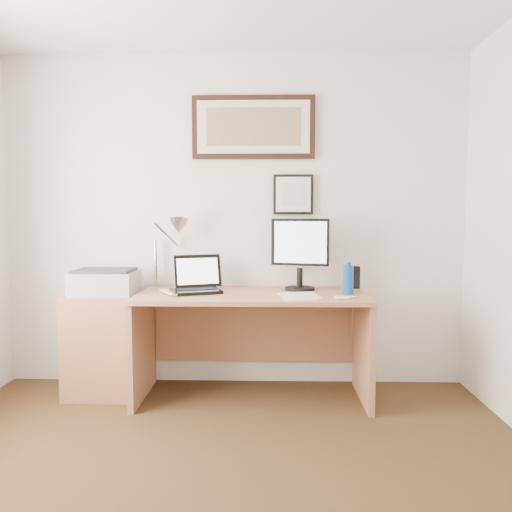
{
  "coord_description": "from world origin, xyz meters",
  "views": [
    {
      "loc": [
        0.27,
        -1.81,
        1.29
      ],
      "look_at": [
        0.18,
        1.43,
        1.03
      ],
      "focal_mm": 35.0,
      "sensor_mm": 36.0,
      "label": 1
    }
  ],
  "objects_px": {
    "side_cabinet": "(104,345)",
    "book": "(165,293)",
    "printer": "(105,282)",
    "lcd_monitor": "(300,250)",
    "laptop": "(196,284)",
    "desk": "(252,324)",
    "water_bottle": "(348,280)"
  },
  "relations": [
    {
      "from": "book",
      "to": "desk",
      "type": "xyz_separation_m",
      "value": [
        0.6,
        0.15,
        -0.25
      ]
    },
    {
      "from": "printer",
      "to": "desk",
      "type": "bearing_deg",
      "value": 0.67
    },
    {
      "from": "water_bottle",
      "to": "book",
      "type": "distance_m",
      "value": 1.27
    },
    {
      "from": "book",
      "to": "desk",
      "type": "bearing_deg",
      "value": 13.98
    },
    {
      "from": "book",
      "to": "printer",
      "type": "distance_m",
      "value": 0.48
    },
    {
      "from": "water_bottle",
      "to": "laptop",
      "type": "bearing_deg",
      "value": 176.21
    },
    {
      "from": "side_cabinet",
      "to": "water_bottle",
      "type": "bearing_deg",
      "value": -2.15
    },
    {
      "from": "side_cabinet",
      "to": "book",
      "type": "relative_size",
      "value": 2.74
    },
    {
      "from": "desk",
      "to": "laptop",
      "type": "xyz_separation_m",
      "value": [
        -0.4,
        -0.03,
        0.29
      ]
    },
    {
      "from": "desk",
      "to": "lcd_monitor",
      "type": "height_order",
      "value": "lcd_monitor"
    },
    {
      "from": "book",
      "to": "laptop",
      "type": "distance_m",
      "value": 0.24
    },
    {
      "from": "lcd_monitor",
      "to": "side_cabinet",
      "type": "bearing_deg",
      "value": -175.55
    },
    {
      "from": "water_bottle",
      "to": "side_cabinet",
      "type": "bearing_deg",
      "value": 177.85
    },
    {
      "from": "side_cabinet",
      "to": "laptop",
      "type": "relative_size",
      "value": 1.81
    },
    {
      "from": "side_cabinet",
      "to": "water_bottle",
      "type": "distance_m",
      "value": 1.8
    },
    {
      "from": "desk",
      "to": "printer",
      "type": "bearing_deg",
      "value": -179.33
    },
    {
      "from": "book",
      "to": "side_cabinet",
      "type": "bearing_deg",
      "value": 166.57
    },
    {
      "from": "lcd_monitor",
      "to": "printer",
      "type": "bearing_deg",
      "value": -176.44
    },
    {
      "from": "side_cabinet",
      "to": "printer",
      "type": "distance_m",
      "value": 0.45
    },
    {
      "from": "side_cabinet",
      "to": "lcd_monitor",
      "type": "relative_size",
      "value": 1.4
    },
    {
      "from": "side_cabinet",
      "to": "book",
      "type": "xyz_separation_m",
      "value": [
        0.47,
        -0.11,
        0.4
      ]
    },
    {
      "from": "side_cabinet",
      "to": "desk",
      "type": "height_order",
      "value": "desk"
    },
    {
      "from": "laptop",
      "to": "printer",
      "type": "bearing_deg",
      "value": 178.48
    },
    {
      "from": "desk",
      "to": "lcd_monitor",
      "type": "distance_m",
      "value": 0.63
    },
    {
      "from": "laptop",
      "to": "printer",
      "type": "xyz_separation_m",
      "value": [
        -0.66,
        0.02,
        0.01
      ]
    },
    {
      "from": "desk",
      "to": "water_bottle",
      "type": "bearing_deg",
      "value": -8.58
    },
    {
      "from": "lcd_monitor",
      "to": "water_bottle",
      "type": "bearing_deg",
      "value": -28.46
    },
    {
      "from": "desk",
      "to": "lcd_monitor",
      "type": "relative_size",
      "value": 3.08
    },
    {
      "from": "side_cabinet",
      "to": "desk",
      "type": "relative_size",
      "value": 0.46
    },
    {
      "from": "side_cabinet",
      "to": "book",
      "type": "distance_m",
      "value": 0.63
    },
    {
      "from": "book",
      "to": "desk",
      "type": "distance_m",
      "value": 0.66
    },
    {
      "from": "book",
      "to": "lcd_monitor",
      "type": "distance_m",
      "value": 1.01
    }
  ]
}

